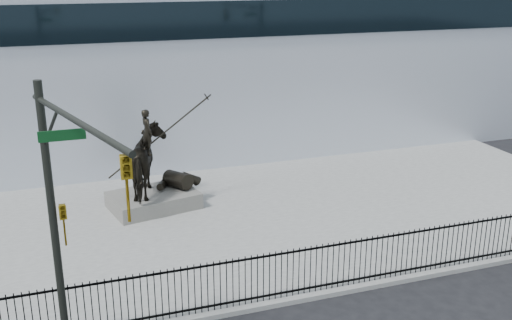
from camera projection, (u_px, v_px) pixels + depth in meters
name	position (u px, v px, depth m)	size (l,w,h in m)	color
ground	(335.00, 318.00, 16.47)	(120.00, 120.00, 0.00)	black
plaza	(253.00, 219.00, 22.73)	(30.00, 12.00, 0.15)	gray
building	(176.00, 56.00, 33.04)	(44.00, 14.00, 9.00)	silver
picket_fence	(317.00, 268.00, 17.31)	(22.10, 0.10, 1.50)	black
statue_plinth	(154.00, 200.00, 23.55)	(3.26, 2.24, 0.61)	#63615B
equestrian_statue	(153.00, 162.00, 23.09)	(4.10, 2.97, 3.54)	black
traffic_signal_left	(66.00, 226.00, 12.55)	(1.52, 4.84, 7.00)	black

